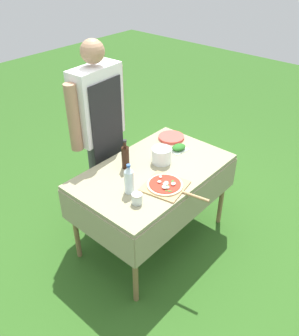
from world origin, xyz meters
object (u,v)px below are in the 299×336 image
object	(u,v)px
person_cook	(99,121)
water_bottle	(129,179)
prep_table	(153,178)
herb_container	(179,148)
pizza_on_peel	(166,186)
mixing_tub	(161,155)
sauce_jar	(137,199)
oil_bottle	(125,157)
plate_stack	(171,137)

from	to	relation	value
person_cook	water_bottle	bearing A→B (deg)	60.15
prep_table	herb_container	size ratio (longest dim) A/B	7.58
person_cook	pizza_on_peel	size ratio (longest dim) A/B	3.20
person_cook	mixing_tub	distance (m)	0.64
mixing_tub	sauce_jar	bearing A→B (deg)	-157.97
water_bottle	sauce_jar	world-z (taller)	water_bottle
herb_container	sauce_jar	xyz separation A→B (m)	(-0.79, -0.23, 0.01)
pizza_on_peel	oil_bottle	distance (m)	0.44
person_cook	sauce_jar	world-z (taller)	person_cook
oil_bottle	herb_container	world-z (taller)	oil_bottle
oil_bottle	sauce_jar	xyz separation A→B (m)	(-0.28, -0.39, -0.07)
mixing_tub	prep_table	bearing A→B (deg)	-169.89
oil_bottle	sauce_jar	world-z (taller)	oil_bottle
oil_bottle	water_bottle	xyz separation A→B (m)	(-0.22, -0.25, 0.01)
person_cook	pizza_on_peel	bearing A→B (deg)	79.28
water_bottle	plate_stack	bearing A→B (deg)	17.84
prep_table	mixing_tub	distance (m)	0.20
oil_bottle	person_cook	bearing A→B (deg)	75.74
person_cook	sauce_jar	size ratio (longest dim) A/B	21.19
herb_container	mixing_tub	size ratio (longest dim) A/B	1.07
prep_table	sauce_jar	size ratio (longest dim) A/B	16.37
oil_bottle	herb_container	distance (m)	0.55
oil_bottle	water_bottle	size ratio (longest dim) A/B	1.07
herb_container	mixing_tub	bearing A→B (deg)	-178.02
herb_container	person_cook	bearing A→B (deg)	124.59
herb_container	water_bottle	bearing A→B (deg)	-172.85
person_cook	water_bottle	distance (m)	0.77
pizza_on_peel	sauce_jar	distance (m)	0.29
oil_bottle	mixing_tub	xyz separation A→B (m)	(0.26, -0.17, -0.04)
pizza_on_peel	water_bottle	size ratio (longest dim) A/B	2.20
person_cook	herb_container	world-z (taller)	person_cook
prep_table	water_bottle	world-z (taller)	water_bottle
prep_table	water_bottle	distance (m)	0.41
plate_stack	oil_bottle	bearing A→B (deg)	-177.89
pizza_on_peel	sauce_jar	size ratio (longest dim) A/B	6.63
pizza_on_peel	herb_container	size ratio (longest dim) A/B	3.07
herb_container	plate_stack	distance (m)	0.22
mixing_tub	sauce_jar	xyz separation A→B (m)	(-0.54, -0.22, -0.03)
prep_table	pizza_on_peel	distance (m)	0.28
plate_stack	herb_container	bearing A→B (deg)	-124.16
water_bottle	plate_stack	size ratio (longest dim) A/B	0.99
prep_table	oil_bottle	xyz separation A→B (m)	(-0.13, 0.19, 0.19)
herb_container	plate_stack	bearing A→B (deg)	55.84
oil_bottle	mixing_tub	world-z (taller)	oil_bottle
person_cook	sauce_jar	bearing A→B (deg)	60.50
mixing_tub	water_bottle	bearing A→B (deg)	-170.12
pizza_on_peel	mixing_tub	size ratio (longest dim) A/B	3.27
pizza_on_peel	water_bottle	bearing A→B (deg)	131.82
person_cook	herb_container	size ratio (longest dim) A/B	9.81
sauce_jar	oil_bottle	bearing A→B (deg)	54.33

